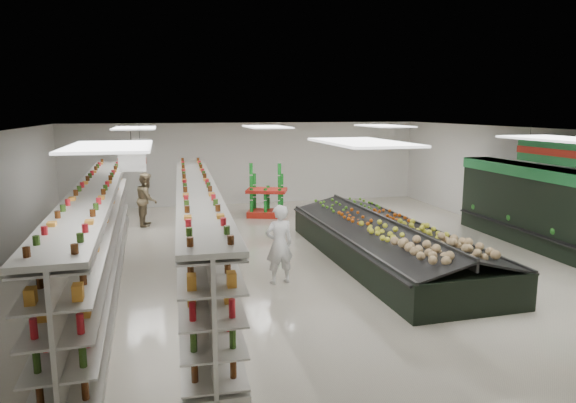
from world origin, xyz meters
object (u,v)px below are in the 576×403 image
object	(u,v)px
gondola_center	(198,231)
soda_endcap	(267,193)
shopper_background	(147,199)
shopper_main	(279,244)
produce_island	(386,242)
gondola_left	(98,237)

from	to	relation	value
gondola_center	soda_endcap	distance (m)	6.24
soda_endcap	shopper_background	bearing A→B (deg)	-173.58
shopper_main	soda_endcap	bearing A→B (deg)	-109.43
shopper_main	gondola_center	bearing A→B (deg)	-50.18
produce_island	shopper_background	size ratio (longest dim) A/B	4.33
gondola_left	gondola_center	distance (m)	2.17
gondola_center	shopper_background	xyz separation A→B (m)	(-1.26, 5.14, -0.07)
gondola_left	produce_island	size ratio (longest dim) A/B	1.59
gondola_left	shopper_main	bearing A→B (deg)	-20.97
soda_endcap	produce_island	bearing A→B (deg)	-73.59
shopper_main	shopper_background	world-z (taller)	shopper_main
gondola_left	shopper_background	xyz separation A→B (m)	(0.91, 5.17, -0.08)
gondola_center	produce_island	size ratio (longest dim) A/B	1.57
gondola_center	produce_island	distance (m)	4.58
gondola_center	shopper_main	world-z (taller)	gondola_center
gondola_center	shopper_main	size ratio (longest dim) A/B	6.77
gondola_center	shopper_background	bearing A→B (deg)	105.63
produce_island	shopper_background	distance (m)	8.04
produce_island	shopper_main	distance (m)	3.08
gondola_left	shopper_main	size ratio (longest dim) A/B	6.84
gondola_left	gondola_center	world-z (taller)	gondola_left
gondola_left	gondola_center	size ratio (longest dim) A/B	1.01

